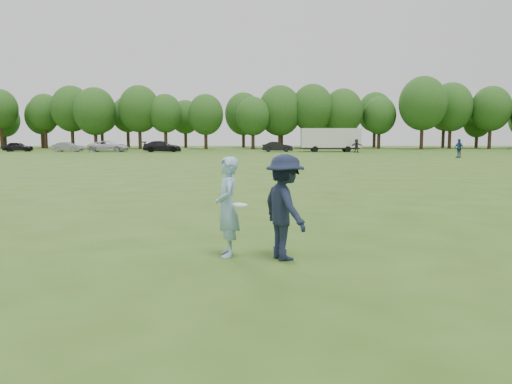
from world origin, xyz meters
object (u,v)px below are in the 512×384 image
(player_far_d, at_px, (357,146))
(car_f, at_px, (277,147))
(player_far_b, at_px, (459,148))
(car_a, at_px, (18,147))
(car_b, at_px, (68,147))
(defender, at_px, (285,207))
(car_d, at_px, (162,146))
(thrower, at_px, (227,207))
(cargo_trailer, at_px, (330,139))
(field_cone, at_px, (461,155))
(car_c, at_px, (109,146))

(player_far_d, relative_size, car_f, 0.42)
(player_far_b, bearing_deg, car_a, -132.46)
(player_far_b, relative_size, car_b, 0.48)
(defender, height_order, car_d, defender)
(player_far_b, distance_m, car_b, 49.69)
(thrower, bearing_deg, car_d, -176.78)
(defender, relative_size, car_d, 0.37)
(player_far_d, xyz_separation_m, cargo_trailer, (-3.00, 3.09, 0.89))
(thrower, height_order, player_far_d, thrower)
(defender, xyz_separation_m, cargo_trailer, (9.28, 59.63, 0.82))
(car_f, bearing_deg, car_d, 90.32)
(field_cone, distance_m, cargo_trailer, 18.96)
(thrower, relative_size, car_d, 0.36)
(thrower, bearing_deg, car_c, -170.22)
(car_b, xyz_separation_m, car_c, (5.65, -0.07, 0.09))
(player_far_d, xyz_separation_m, field_cone, (9.03, -11.48, -0.74))
(player_far_b, xyz_separation_m, car_c, (-40.66, 17.93, -0.20))
(car_f, distance_m, field_cone, 24.12)
(car_c, distance_m, car_d, 7.46)
(car_a, bearing_deg, field_cone, -112.88)
(player_far_d, distance_m, car_d, 25.98)
(car_b, bearing_deg, car_f, -82.91)
(car_c, bearing_deg, player_far_b, -114.57)
(thrower, distance_m, defender, 1.07)
(defender, height_order, player_far_d, defender)
(car_a, height_order, car_f, car_f)
(thrower, height_order, car_f, thrower)
(car_f, bearing_deg, car_b, 87.54)
(car_b, xyz_separation_m, cargo_trailer, (35.97, 0.17, 1.12))
(defender, xyz_separation_m, car_d, (-13.60, 58.74, -0.21))
(car_a, bearing_deg, car_c, -102.05)
(car_d, bearing_deg, car_c, 80.86)
(car_a, xyz_separation_m, car_f, (36.04, -0.91, 0.02))
(car_a, bearing_deg, player_far_d, -102.17)
(car_c, bearing_deg, car_a, 84.50)
(defender, relative_size, car_f, 0.45)
(player_far_d, distance_m, car_a, 46.46)
(defender, bearing_deg, thrower, 52.09)
(thrower, height_order, player_far_b, player_far_b)
(car_f, bearing_deg, cargo_trailer, -92.05)
(car_c, xyz_separation_m, field_cone, (42.35, -14.33, -0.60))
(player_far_b, xyz_separation_m, car_b, (-46.31, 18.00, -0.30))
(thrower, bearing_deg, field_cone, 144.60)
(player_far_b, bearing_deg, player_far_d, -177.00)
(car_c, xyz_separation_m, cargo_trailer, (30.32, 0.24, 1.02))
(player_far_d, distance_m, car_c, 33.44)
(car_a, xyz_separation_m, car_d, (20.41, -1.72, 0.08))
(car_b, height_order, car_d, car_d)
(defender, xyz_separation_m, field_cone, (21.31, 45.07, -0.80))
(car_b, bearing_deg, cargo_trailer, -82.82)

